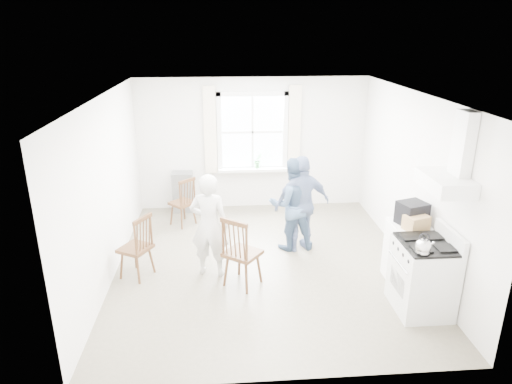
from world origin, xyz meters
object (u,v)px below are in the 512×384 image
object	(u,v)px
windsor_chair_b	(238,246)
windsor_chair_c	(140,240)
windsor_chair_a	(185,197)
person_right	(302,204)
person_left	(209,225)
low_cabinet	(407,253)
person_mid	(292,204)
stereo_stack	(412,213)
gas_stove	(423,276)

from	to	relation	value
windsor_chair_b	windsor_chair_c	bearing A→B (deg)	164.16
windsor_chair_a	person_right	size ratio (longest dim) A/B	0.58
windsor_chair_b	person_left	world-z (taller)	person_left
person_left	low_cabinet	bearing A→B (deg)	-174.79
person_mid	person_right	size ratio (longest dim) A/B	0.97
stereo_stack	person_mid	world-z (taller)	person_mid
low_cabinet	windsor_chair_c	bearing A→B (deg)	174.07
windsor_chair_a	windsor_chair_b	size ratio (longest dim) A/B	0.87
stereo_stack	windsor_chair_c	xyz separation A→B (m)	(-3.79, 0.39, -0.46)
low_cabinet	windsor_chair_b	world-z (taller)	windsor_chair_b
person_left	stereo_stack	bearing A→B (deg)	-174.78
gas_stove	person_left	size ratio (longest dim) A/B	0.72
low_cabinet	windsor_chair_a	distance (m)	3.96
stereo_stack	windsor_chair_a	xyz separation A→B (m)	(-3.28, 2.23, -0.49)
windsor_chair_b	person_mid	world-z (taller)	person_mid
gas_stove	windsor_chair_c	xyz separation A→B (m)	(-3.72, 1.09, 0.11)
windsor_chair_a	windsor_chair_b	distance (m)	2.39
windsor_chair_a	person_mid	world-z (taller)	person_mid
low_cabinet	windsor_chair_b	distance (m)	2.42
person_left	person_right	xyz separation A→B (m)	(1.48, 0.69, 0.02)
gas_stove	person_left	xyz separation A→B (m)	(-2.73, 1.13, 0.30)
windsor_chair_a	person_right	distance (m)	2.25
windsor_chair_b	person_left	xyz separation A→B (m)	(-0.39, 0.43, 0.13)
windsor_chair_a	person_right	world-z (taller)	person_right
windsor_chair_a	windsor_chair_c	size ratio (longest dim) A/B	0.95
person_right	gas_stove	bearing A→B (deg)	110.21
gas_stove	windsor_chair_b	xyz separation A→B (m)	(-2.34, 0.70, 0.17)
gas_stove	windsor_chair_b	size ratio (longest dim) A/B	1.05
gas_stove	stereo_stack	world-z (taller)	stereo_stack
stereo_stack	windsor_chair_b	distance (m)	2.45
windsor_chair_a	windsor_chair_b	bearing A→B (deg)	-68.78
low_cabinet	windsor_chair_b	xyz separation A→B (m)	(-2.41, 0.00, 0.20)
windsor_chair_a	windsor_chair_c	world-z (taller)	windsor_chair_c
low_cabinet	windsor_chair_a	world-z (taller)	windsor_chair_a
person_mid	stereo_stack	bearing A→B (deg)	136.24
low_cabinet	windsor_chair_c	xyz separation A→B (m)	(-3.79, 0.39, 0.15)
gas_stove	windsor_chair_a	world-z (taller)	gas_stove
low_cabinet	windsor_chair_b	size ratio (longest dim) A/B	0.84
stereo_stack	person_mid	xyz separation A→B (m)	(-1.48, 1.19, -0.28)
windsor_chair_a	person_left	bearing A→B (deg)	-75.23
gas_stove	low_cabinet	size ratio (longest dim) A/B	1.24
low_cabinet	windsor_chair_a	xyz separation A→B (m)	(-3.27, 2.23, 0.12)
windsor_chair_c	windsor_chair_b	bearing A→B (deg)	-15.84
low_cabinet	windsor_chair_c	world-z (taller)	windsor_chair_c
low_cabinet	windsor_chair_c	size ratio (longest dim) A/B	0.92
person_right	windsor_chair_a	bearing A→B (deg)	-43.75
windsor_chair_a	windsor_chair_c	xyz separation A→B (m)	(-0.52, -1.83, 0.03)
stereo_stack	person_mid	distance (m)	1.92
windsor_chair_a	person_left	world-z (taller)	person_left
stereo_stack	windsor_chair_b	world-z (taller)	stereo_stack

